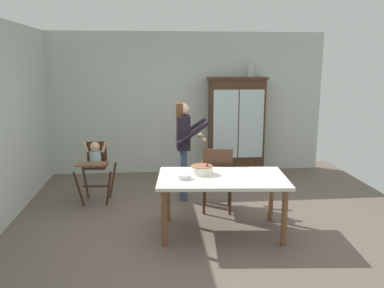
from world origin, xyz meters
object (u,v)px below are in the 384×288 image
object	(u,v)px
ceramic_vase	(251,70)
dining_table	(222,184)
high_chair_with_toddler	(95,161)
adult_person	(184,139)
birthday_cake	(202,170)
serving_bowl	(184,176)
china_cabinet	(236,126)
dining_chair_far_side	(217,175)

from	to	relation	value
ceramic_vase	dining_table	size ratio (longest dim) A/B	0.16
ceramic_vase	high_chair_with_toddler	size ratio (longest dim) A/B	0.28
adult_person	birthday_cake	size ratio (longest dim) A/B	5.47
ceramic_vase	adult_person	size ratio (longest dim) A/B	0.18
ceramic_vase	serving_bowl	xyz separation A→B (m)	(-1.46, -2.72, -1.22)
china_cabinet	serving_bowl	xyz separation A→B (m)	(-1.21, -2.72, -0.17)
adult_person	dining_table	bearing A→B (deg)	-163.42
ceramic_vase	birthday_cake	distance (m)	3.05
birthday_cake	adult_person	bearing A→B (deg)	97.26
high_chair_with_toddler	dining_chair_far_side	distance (m)	1.90
dining_chair_far_side	serving_bowl	bearing A→B (deg)	62.57
china_cabinet	dining_table	xyz separation A→B (m)	(-0.73, -2.68, -0.29)
high_chair_with_toddler	birthday_cake	world-z (taller)	high_chair_with_toddler
dining_table	dining_chair_far_side	size ratio (longest dim) A/B	1.73
birthday_cake	dining_chair_far_side	distance (m)	0.65
china_cabinet	adult_person	size ratio (longest dim) A/B	1.22
china_cabinet	ceramic_vase	size ratio (longest dim) A/B	6.91
china_cabinet	adult_person	bearing A→B (deg)	-128.88
adult_person	birthday_cake	bearing A→B (deg)	-172.62
dining_table	dining_chair_far_side	xyz separation A→B (m)	(0.05, 0.68, -0.09)
dining_table	china_cabinet	bearing A→B (deg)	74.76
adult_person	dining_chair_far_side	world-z (taller)	adult_person
ceramic_vase	dining_table	bearing A→B (deg)	-110.11
high_chair_with_toddler	dining_table	bearing A→B (deg)	-34.28
high_chair_with_toddler	dining_chair_far_side	bearing A→B (deg)	-16.53
adult_person	serving_bowl	world-z (taller)	adult_person
adult_person	china_cabinet	bearing A→B (deg)	-38.77
birthday_cake	serving_bowl	size ratio (longest dim) A/B	1.56
birthday_cake	serving_bowl	world-z (taller)	birthday_cake
high_chair_with_toddler	adult_person	size ratio (longest dim) A/B	0.62
serving_bowl	dining_chair_far_side	bearing A→B (deg)	53.57
birthday_cake	dining_chair_far_side	size ratio (longest dim) A/B	0.29
china_cabinet	dining_chair_far_side	bearing A→B (deg)	-108.79
serving_bowl	dining_chair_far_side	world-z (taller)	dining_chair_far_side
serving_bowl	dining_chair_far_side	distance (m)	0.92
birthday_cake	serving_bowl	xyz separation A→B (m)	(-0.24, -0.19, -0.03)
adult_person	ceramic_vase	bearing A→B (deg)	-44.49
ceramic_vase	birthday_cake	size ratio (longest dim) A/B	0.96
birthday_cake	serving_bowl	distance (m)	0.31
birthday_cake	ceramic_vase	bearing A→B (deg)	64.31
china_cabinet	adult_person	xyz separation A→B (m)	(-1.11, -1.38, 0.03)
high_chair_with_toddler	china_cabinet	bearing A→B (deg)	31.64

